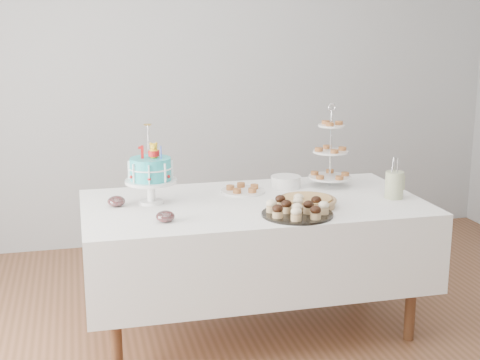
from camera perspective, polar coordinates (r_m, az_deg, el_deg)
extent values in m
plane|color=brown|center=(3.81, 2.33, -14.26)|extent=(5.00, 5.00, 0.00)
cube|color=#A5A8AA|center=(5.34, -3.61, 8.90)|extent=(5.00, 0.04, 2.70)
cube|color=white|center=(3.86, 1.16, -5.07)|extent=(1.92, 1.02, 0.45)
cylinder|color=#532F1C|center=(3.48, -10.62, -11.19)|extent=(0.06, 0.06, 0.67)
cylinder|color=#532F1C|center=(3.90, 14.44, -8.59)|extent=(0.06, 0.06, 0.67)
cylinder|color=#532F1C|center=(4.16, -11.26, -7.01)|extent=(0.06, 0.06, 0.67)
cylinder|color=#532F1C|center=(4.53, 10.03, -5.27)|extent=(0.06, 0.06, 0.67)
cylinder|color=#2BB7BB|center=(3.74, -7.64, 0.95)|extent=(0.23, 0.23, 0.12)
torus|color=white|center=(3.74, -7.65, 1.04)|extent=(0.24, 0.24, 0.01)
cube|color=red|center=(3.72, -8.34, 2.39)|extent=(0.02, 0.02, 0.07)
cylinder|color=blue|center=(3.69, -6.76, 2.35)|extent=(0.01, 0.01, 0.07)
cylinder|color=silver|center=(3.74, -7.84, 3.29)|extent=(0.00, 0.00, 0.18)
cylinder|color=gold|center=(3.73, -7.89, 4.71)|extent=(0.05, 0.05, 0.01)
cylinder|color=black|center=(3.54, 4.91, -2.92)|extent=(0.38, 0.38, 0.01)
ellipsoid|color=black|center=(3.50, 3.78, -2.15)|extent=(0.06, 0.06, 0.04)
ellipsoid|color=beige|center=(3.55, 6.05, -1.99)|extent=(0.06, 0.06, 0.04)
cylinder|color=tan|center=(3.71, 5.75, -1.98)|extent=(0.30, 0.30, 0.04)
cylinder|color=#BB8348|center=(3.70, 5.76, -1.64)|extent=(0.27, 0.27, 0.02)
torus|color=tan|center=(3.71, 5.76, -1.70)|extent=(0.33, 0.33, 0.02)
cylinder|color=silver|center=(4.14, 7.74, 2.67)|extent=(0.01, 0.01, 0.47)
cylinder|color=white|center=(4.18, 7.66, 0.25)|extent=(0.26, 0.26, 0.01)
cylinder|color=white|center=(4.14, 7.73, 2.41)|extent=(0.22, 0.22, 0.01)
cylinder|color=white|center=(4.11, 7.80, 4.61)|extent=(0.16, 0.16, 0.01)
torus|color=silver|center=(4.10, 7.85, 6.15)|extent=(0.05, 0.01, 0.05)
cylinder|color=white|center=(4.11, 3.92, -0.16)|extent=(0.18, 0.18, 0.07)
cylinder|color=white|center=(4.00, 0.26, -0.96)|extent=(0.27, 0.27, 0.01)
ellipsoid|color=silver|center=(3.43, -6.39, -3.11)|extent=(0.10, 0.10, 0.06)
cylinder|color=#580707|center=(3.43, -6.39, -3.19)|extent=(0.07, 0.07, 0.03)
ellipsoid|color=silver|center=(3.76, -10.51, -1.80)|extent=(0.10, 0.10, 0.06)
cylinder|color=#580707|center=(3.76, -10.51, -1.87)|extent=(0.07, 0.07, 0.03)
cylinder|color=beige|center=(3.95, 13.03, -0.42)|extent=(0.11, 0.11, 0.16)
cylinder|color=beige|center=(3.96, 13.82, -0.23)|extent=(0.01, 0.01, 0.08)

